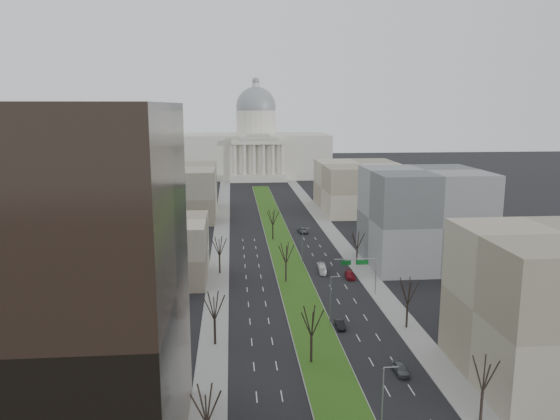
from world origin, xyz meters
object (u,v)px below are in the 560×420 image
car_black (340,324)px  car_red (350,275)px  car_grey_far (303,230)px  box_van (322,269)px  car_grey_near (400,369)px

car_black → car_red: (7.99, 28.48, 0.06)m
car_red → car_grey_far: 47.15m
car_grey_far → box_van: 41.82m
car_black → car_red: size_ratio=0.81×
car_grey_near → car_grey_far: size_ratio=0.81×
car_red → car_black: bearing=-100.6°
car_black → car_red: car_red is taller
car_black → car_red: 29.58m
car_red → box_van: 7.63m
car_grey_near → car_grey_far: car_grey_far is taller
car_grey_near → car_black: (-5.71, 17.68, -0.09)m
car_black → box_van: bearing=87.2°
car_black → box_van: 33.62m
car_grey_far → box_van: size_ratio=0.83×
car_grey_far → box_van: (-0.68, -41.82, 0.16)m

